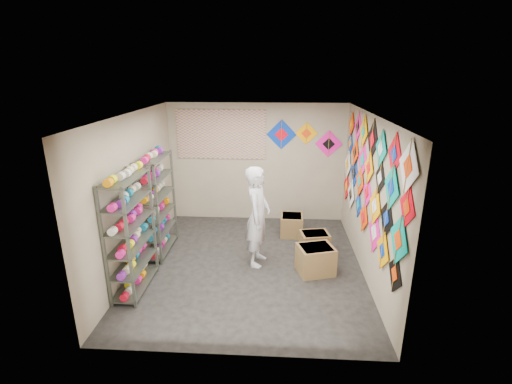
# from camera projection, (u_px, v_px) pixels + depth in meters

# --- Properties ---
(ground) EXTENTS (4.50, 4.50, 0.00)m
(ground) POSITION_uv_depth(u_px,v_px,m) (250.00, 265.00, 6.75)
(ground) COLOR black
(room_walls) EXTENTS (4.50, 4.50, 4.50)m
(room_walls) POSITION_uv_depth(u_px,v_px,m) (249.00, 178.00, 6.23)
(room_walls) COLOR tan
(room_walls) RESTS_ON ground
(shelf_rack_front) EXTENTS (0.40, 1.10, 1.90)m
(shelf_rack_front) POSITION_uv_depth(u_px,v_px,m) (131.00, 234.00, 5.74)
(shelf_rack_front) COLOR #4C5147
(shelf_rack_front) RESTS_ON ground
(shelf_rack_back) EXTENTS (0.40, 1.10, 1.90)m
(shelf_rack_back) POSITION_uv_depth(u_px,v_px,m) (157.00, 205.00, 6.97)
(shelf_rack_back) COLOR #4C5147
(shelf_rack_back) RESTS_ON ground
(string_spools) EXTENTS (0.12, 2.36, 0.12)m
(string_spools) POSITION_uv_depth(u_px,v_px,m) (145.00, 213.00, 6.33)
(string_spools) COLOR #DF1B83
(string_spools) RESTS_ON ground
(kite_wall_display) EXTENTS (0.06, 4.25, 2.01)m
(kite_wall_display) POSITION_uv_depth(u_px,v_px,m) (368.00, 180.00, 6.11)
(kite_wall_display) COLOR black
(kite_wall_display) RESTS_ON room_walls
(back_wall_kites) EXTENTS (1.69, 0.02, 0.84)m
(back_wall_kites) POSITION_uv_depth(u_px,v_px,m) (304.00, 138.00, 8.20)
(back_wall_kites) COLOR #0430AD
(back_wall_kites) RESTS_ON room_walls
(poster) EXTENTS (2.00, 0.01, 1.10)m
(poster) POSITION_uv_depth(u_px,v_px,m) (221.00, 135.00, 8.28)
(poster) COLOR #744392
(poster) RESTS_ON room_walls
(shopkeeper) EXTENTS (0.81, 0.66, 1.82)m
(shopkeeper) POSITION_uv_depth(u_px,v_px,m) (258.00, 216.00, 6.55)
(shopkeeper) COLOR silver
(shopkeeper) RESTS_ON ground
(carton_a) EXTENTS (0.70, 0.64, 0.49)m
(carton_a) POSITION_uv_depth(u_px,v_px,m) (315.00, 260.00, 6.42)
(carton_a) COLOR brown
(carton_a) RESTS_ON ground
(carton_b) EXTENTS (0.59, 0.51, 0.43)m
(carton_b) POSITION_uv_depth(u_px,v_px,m) (314.00, 243.00, 7.10)
(carton_b) COLOR brown
(carton_b) RESTS_ON ground
(carton_c) EXTENTS (0.48, 0.52, 0.44)m
(carton_c) POSITION_uv_depth(u_px,v_px,m) (292.00, 225.00, 7.91)
(carton_c) COLOR brown
(carton_c) RESTS_ON ground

